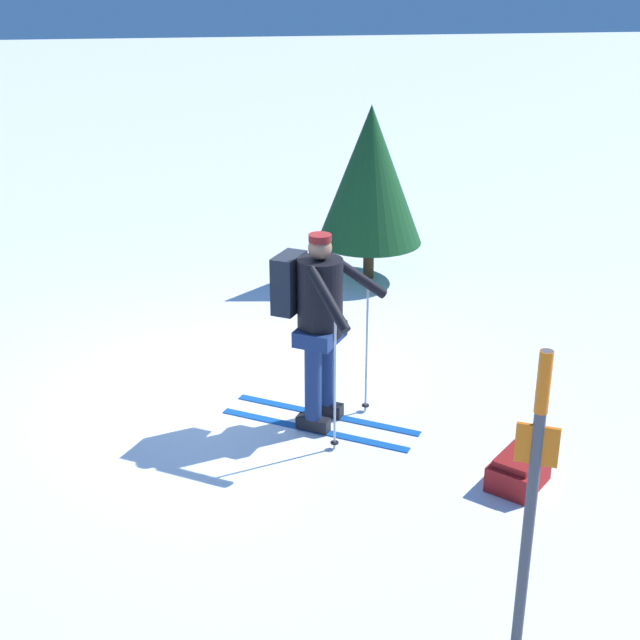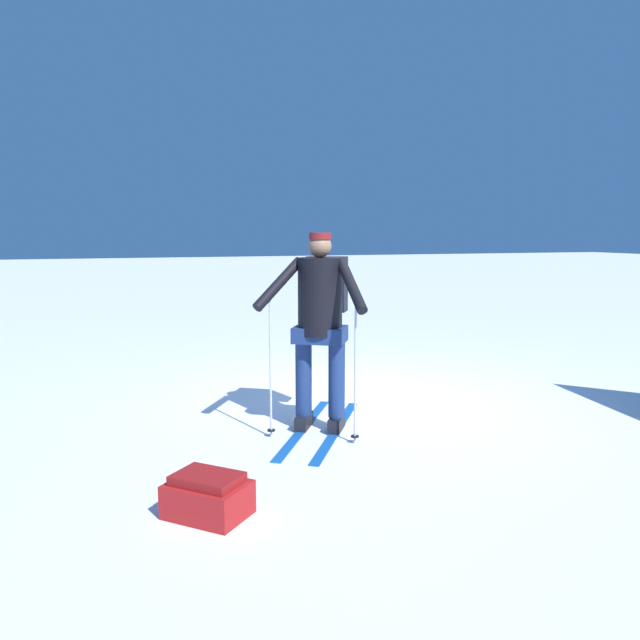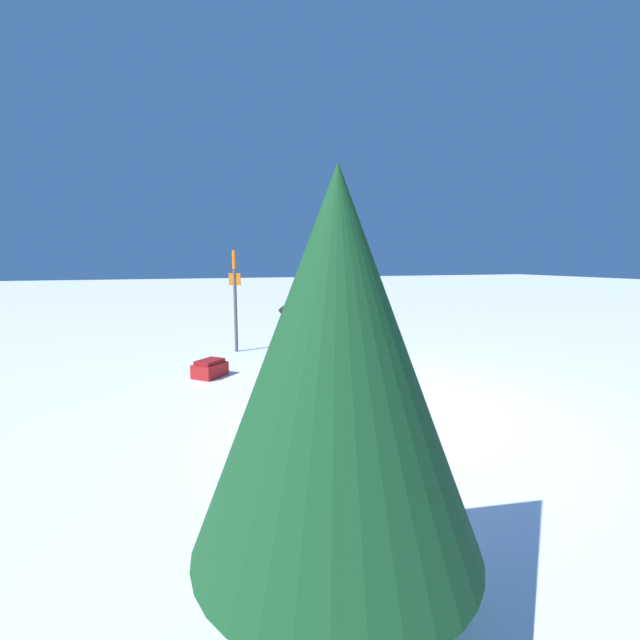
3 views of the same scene
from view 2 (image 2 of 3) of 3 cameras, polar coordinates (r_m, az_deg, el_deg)
ground_plane at (r=6.74m, az=4.06°, el=-7.40°), size 80.00×80.00×0.00m
skier at (r=5.60m, az=0.08°, el=0.62°), size 1.75×1.30×1.79m
dropped_backpack at (r=4.17m, az=-10.23°, el=-15.58°), size 0.61×0.61×0.28m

